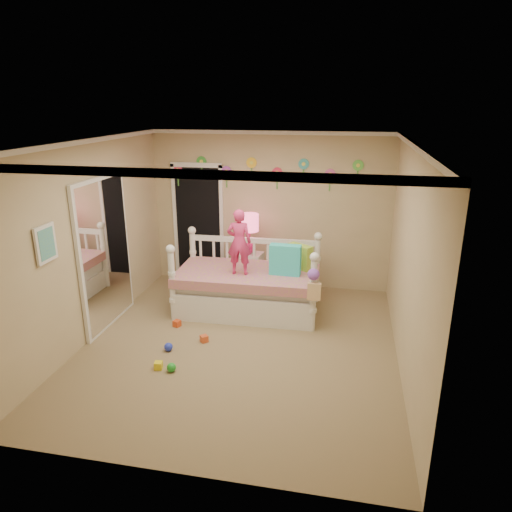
% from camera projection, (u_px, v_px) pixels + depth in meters
% --- Properties ---
extents(floor, '(4.00, 4.50, 0.01)m').
position_uv_depth(floor, '(240.00, 346.00, 6.10)').
color(floor, '#7F684C').
rests_on(floor, ground).
extents(ceiling, '(4.00, 4.50, 0.01)m').
position_uv_depth(ceiling, '(237.00, 142.00, 5.28)').
color(ceiling, white).
rests_on(ceiling, floor).
extents(back_wall, '(4.00, 0.01, 2.60)m').
position_uv_depth(back_wall, '(269.00, 211.00, 7.78)').
color(back_wall, tan).
rests_on(back_wall, floor).
extents(left_wall, '(0.01, 4.50, 2.60)m').
position_uv_depth(left_wall, '(89.00, 242.00, 6.06)').
color(left_wall, tan).
rests_on(left_wall, floor).
extents(right_wall, '(0.01, 4.50, 2.60)m').
position_uv_depth(right_wall, '(409.00, 262.00, 5.32)').
color(right_wall, tan).
rests_on(right_wall, floor).
extents(crown_molding, '(4.00, 4.50, 0.06)m').
position_uv_depth(crown_molding, '(237.00, 145.00, 5.29)').
color(crown_molding, white).
rests_on(crown_molding, ceiling).
extents(daybed, '(2.15, 1.19, 1.15)m').
position_uv_depth(daybed, '(248.00, 275.00, 6.96)').
color(daybed, white).
rests_on(daybed, floor).
extents(pillow_turquoise, '(0.45, 0.18, 0.45)m').
position_uv_depth(pillow_turquoise, '(285.00, 260.00, 6.72)').
color(pillow_turquoise, '#25B9B7').
rests_on(pillow_turquoise, daybed).
extents(pillow_lime, '(0.40, 0.34, 0.37)m').
position_uv_depth(pillow_lime, '(300.00, 257.00, 6.99)').
color(pillow_lime, '#A6D741').
rests_on(pillow_lime, daybed).
extents(child, '(0.36, 0.25, 0.97)m').
position_uv_depth(child, '(239.00, 242.00, 6.67)').
color(child, '#E03373').
rests_on(child, daybed).
extents(nightstand, '(0.45, 0.36, 0.68)m').
position_uv_depth(nightstand, '(250.00, 272.00, 7.73)').
color(nightstand, white).
rests_on(nightstand, floor).
extents(table_lamp, '(0.30, 0.30, 0.65)m').
position_uv_depth(table_lamp, '(249.00, 227.00, 7.49)').
color(table_lamp, '#D41C6B').
rests_on(table_lamp, nightstand).
extents(closet_doorway, '(0.90, 0.04, 2.07)m').
position_uv_depth(closet_doorway, '(198.00, 223.00, 8.08)').
color(closet_doorway, black).
rests_on(closet_doorway, back_wall).
extents(flower_decals, '(3.40, 0.02, 0.50)m').
position_uv_depth(flower_decals, '(264.00, 172.00, 7.58)').
color(flower_decals, '#B2668C').
rests_on(flower_decals, back_wall).
extents(mirror_closet, '(0.07, 1.30, 2.10)m').
position_uv_depth(mirror_closet, '(105.00, 253.00, 6.41)').
color(mirror_closet, white).
rests_on(mirror_closet, left_wall).
extents(wall_picture, '(0.05, 0.34, 0.42)m').
position_uv_depth(wall_picture, '(46.00, 244.00, 5.14)').
color(wall_picture, white).
rests_on(wall_picture, left_wall).
extents(hanging_bag, '(0.20, 0.16, 0.36)m').
position_uv_depth(hanging_bag, '(313.00, 285.00, 6.23)').
color(hanging_bag, beige).
rests_on(hanging_bag, daybed).
extents(toy_scatter, '(1.01, 1.42, 0.11)m').
position_uv_depth(toy_scatter, '(191.00, 343.00, 6.05)').
color(toy_scatter, '#996666').
rests_on(toy_scatter, floor).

